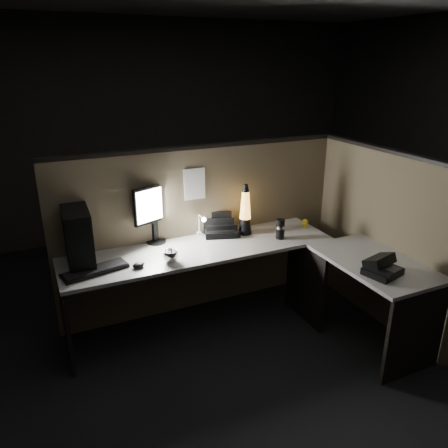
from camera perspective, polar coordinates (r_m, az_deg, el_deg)
name	(u,v)px	position (r m, az deg, el deg)	size (l,w,h in m)	color
floor	(248,357)	(3.63, 3.17, -16.90)	(6.00, 6.00, 0.00)	black
room_shell	(253,155)	(2.93, 3.80, 9.03)	(6.00, 6.00, 6.00)	silver
partition_back	(203,230)	(4.00, -2.81, -0.77)	(2.66, 0.06, 1.50)	brown
partition_right	(380,238)	(4.04, 19.67, -1.77)	(0.06, 1.66, 1.50)	brown
desk	(255,274)	(3.58, 4.03, -6.48)	(2.60, 1.60, 0.73)	#AAA7A0
pc_tower	(78,237)	(3.48, -18.52, -1.64)	(0.19, 0.42, 0.44)	black
monitor	(154,208)	(3.73, -9.16, 2.03)	(0.38, 0.19, 0.50)	black
keyboard	(95,271)	(3.40, -16.49, -5.86)	(0.49, 0.16, 0.02)	black
mouse	(139,265)	(3.39, -11.10, -5.29)	(0.10, 0.07, 0.04)	black
clip_lamp	(201,224)	(3.85, -2.98, -0.02)	(0.04, 0.16, 0.20)	white
organizer	(220,229)	(3.94, -0.56, -0.64)	(0.34, 0.32, 0.21)	black
lava_lamp	(245,213)	(3.90, 2.79, 1.40)	(0.12, 0.12, 0.46)	black
travel_mug	(280,229)	(3.85, 7.36, -0.66)	(0.08, 0.08, 0.18)	black
steel_mug	(171,256)	(3.43, -6.97, -4.19)	(0.12, 0.12, 0.09)	silver
figurine	(305,222)	(4.16, 10.54, 0.25)	(0.06, 0.06, 0.06)	yellow
pinned_paper	(195,184)	(3.79, -3.86, 5.22)	(0.19, 0.00, 0.28)	white
desk_phone	(381,267)	(3.41, 19.83, -5.31)	(0.29, 0.29, 0.15)	black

